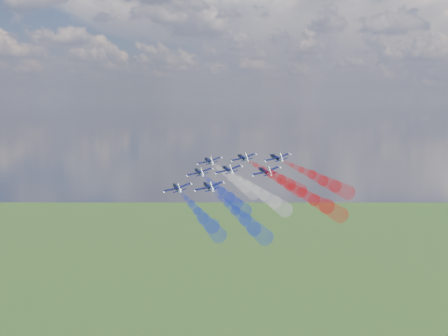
% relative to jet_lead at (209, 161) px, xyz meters
% --- Properties ---
extents(jet_lead, '(15.73, 16.05, 6.58)m').
position_rel_jet_lead_xyz_m(jet_lead, '(0.00, 0.00, 0.00)').
color(jet_lead, black).
extents(trail_lead, '(31.38, 36.07, 8.64)m').
position_rel_jet_lead_xyz_m(trail_lead, '(17.38, -20.45, -2.31)').
color(trail_lead, white).
extents(jet_inner_left, '(15.73, 16.05, 6.58)m').
position_rel_jet_lead_xyz_m(jet_inner_left, '(2.24, -12.93, -2.50)').
color(jet_inner_left, black).
extents(trail_inner_left, '(31.38, 36.07, 8.64)m').
position_rel_jet_lead_xyz_m(trail_inner_left, '(19.62, -33.38, -4.81)').
color(trail_inner_left, '#1730CA').
extents(jet_inner_right, '(15.73, 16.05, 6.58)m').
position_rel_jet_lead_xyz_m(jet_inner_right, '(14.20, -1.68, 1.96)').
color(jet_inner_right, black).
extents(trail_inner_right, '(31.38, 36.07, 8.64)m').
position_rel_jet_lead_xyz_m(trail_inner_right, '(31.58, -22.13, -0.35)').
color(trail_inner_right, red).
extents(jet_outer_left, '(15.73, 16.05, 6.58)m').
position_rel_jet_lead_xyz_m(jet_outer_left, '(0.72, -26.44, -6.07)').
color(jet_outer_left, black).
extents(trail_outer_left, '(31.38, 36.07, 8.64)m').
position_rel_jet_lead_xyz_m(trail_outer_left, '(18.10, -46.89, -8.38)').
color(trail_outer_left, '#1730CA').
extents(jet_center_third, '(15.73, 16.05, 6.58)m').
position_rel_jet_lead_xyz_m(jet_center_third, '(14.10, -15.52, -0.73)').
color(jet_center_third, black).
extents(trail_center_third, '(31.38, 36.07, 8.64)m').
position_rel_jet_lead_xyz_m(trail_center_third, '(31.49, -35.96, -3.04)').
color(trail_center_third, white).
extents(jet_outer_right, '(15.73, 16.05, 6.58)m').
position_rel_jet_lead_xyz_m(jet_outer_right, '(27.69, -4.65, 2.82)').
color(jet_outer_right, black).
extents(trail_outer_right, '(31.38, 36.07, 8.64)m').
position_rel_jet_lead_xyz_m(trail_outer_right, '(45.07, -25.10, 0.51)').
color(trail_outer_right, red).
extents(jet_rear_left, '(15.73, 16.05, 6.58)m').
position_rel_jet_lead_xyz_m(jet_rear_left, '(13.93, -30.40, -4.24)').
color(jet_rear_left, black).
extents(trail_rear_left, '(31.38, 36.07, 8.64)m').
position_rel_jet_lead_xyz_m(trail_rear_left, '(31.31, -50.84, -6.56)').
color(trail_rear_left, '#1730CA').
extents(jet_rear_right, '(15.73, 16.05, 6.58)m').
position_rel_jet_lead_xyz_m(jet_rear_right, '(28.66, -19.42, -0.06)').
color(jet_rear_right, black).
extents(trail_rear_right, '(31.38, 36.07, 8.64)m').
position_rel_jet_lead_xyz_m(trail_rear_right, '(46.04, -39.86, -2.37)').
color(trail_rear_right, red).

